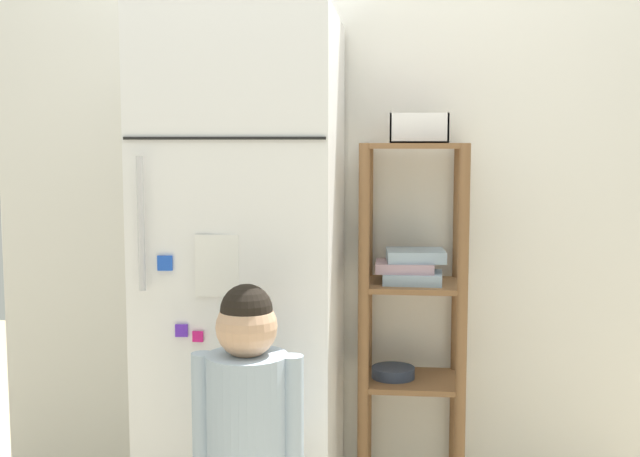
# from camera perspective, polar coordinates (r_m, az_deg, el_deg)

# --- Properties ---
(kitchen_wall_back) EXTENTS (2.52, 0.03, 2.20)m
(kitchen_wall_back) POSITION_cam_1_polar(r_m,az_deg,el_deg) (2.86, 1.20, 2.07)
(kitchen_wall_back) COLOR silver
(kitchen_wall_back) RESTS_ON ground
(refrigerator) EXTENTS (0.59, 0.63, 1.70)m
(refrigerator) POSITION_cam_1_polar(r_m,az_deg,el_deg) (2.61, -5.32, -3.89)
(refrigerator) COLOR white
(refrigerator) RESTS_ON ground
(child_standing) EXTENTS (0.30, 0.22, 0.94)m
(child_standing) POSITION_cam_1_polar(r_m,az_deg,el_deg) (2.20, -5.19, -13.50)
(child_standing) COLOR #405066
(child_standing) RESTS_ON ground
(pantry_shelf_unit) EXTENTS (0.35, 0.30, 1.30)m
(pantry_shelf_unit) POSITION_cam_1_polar(r_m,az_deg,el_deg) (2.72, 6.52, -5.32)
(pantry_shelf_unit) COLOR brown
(pantry_shelf_unit) RESTS_ON ground
(fruit_bin) EXTENTS (0.19, 0.15, 0.10)m
(fruit_bin) POSITION_cam_1_polar(r_m,az_deg,el_deg) (2.66, 7.04, 6.95)
(fruit_bin) COLOR white
(fruit_bin) RESTS_ON pantry_shelf_unit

